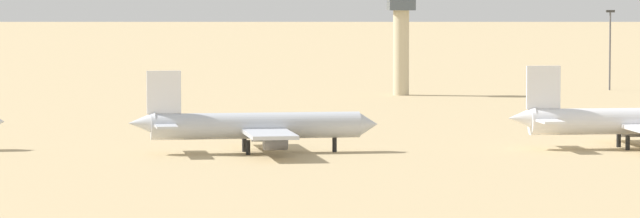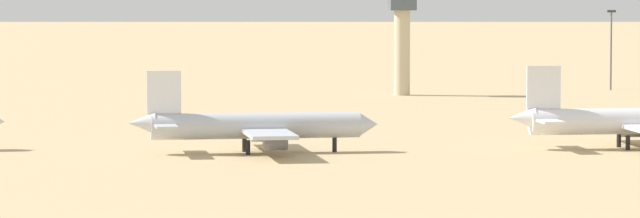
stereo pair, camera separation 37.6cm
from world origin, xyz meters
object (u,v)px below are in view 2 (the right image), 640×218
at_px(parked_jet_white_2, 253,126).
at_px(parked_jet_white_3, 631,121).
at_px(control_tower, 402,29).
at_px(light_pole_mid, 611,44).

height_order(parked_jet_white_2, parked_jet_white_3, parked_jet_white_3).
bearing_deg(control_tower, parked_jet_white_3, -82.43).
xyz_separation_m(parked_jet_white_2, parked_jet_white_3, (52.13, 2.28, 0.11)).
bearing_deg(parked_jet_white_3, parked_jet_white_2, -179.70).
distance_m(parked_jet_white_3, control_tower, 121.93).
xyz_separation_m(control_tower, light_pole_mid, (45.69, 13.05, -3.56)).
xyz_separation_m(parked_jet_white_2, control_tower, (36.12, 122.79, 9.48)).
height_order(parked_jet_white_2, control_tower, control_tower).
relative_size(parked_jet_white_2, control_tower, 1.55).
relative_size(parked_jet_white_2, parked_jet_white_3, 0.97).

